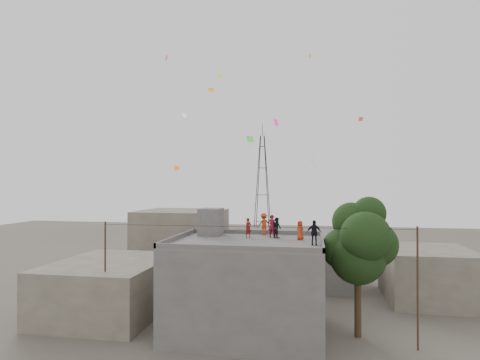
{
  "coord_description": "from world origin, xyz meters",
  "views": [
    {
      "loc": [
        4.35,
        -26.54,
        9.95
      ],
      "look_at": [
        -0.79,
        1.62,
        10.22
      ],
      "focal_mm": 30.0,
      "sensor_mm": 36.0,
      "label": 1
    }
  ],
  "objects_px": {
    "person_dark_adult": "(314,233)",
    "person_red_adult": "(272,226)",
    "stair_head_box": "(211,222)",
    "transmission_tower": "(262,189)",
    "tree": "(360,243)"
  },
  "relations": [
    {
      "from": "person_red_adult",
      "to": "stair_head_box",
      "type": "bearing_deg",
      "value": 6.01
    },
    {
      "from": "person_red_adult",
      "to": "tree",
      "type": "bearing_deg",
      "value": -179.82
    },
    {
      "from": "tree",
      "to": "person_red_adult",
      "type": "xyz_separation_m",
      "value": [
        -5.91,
        1.39,
        0.82
      ]
    },
    {
      "from": "stair_head_box",
      "to": "transmission_tower",
      "type": "bearing_deg",
      "value": 91.23
    },
    {
      "from": "person_dark_adult",
      "to": "person_red_adult",
      "type": "bearing_deg",
      "value": 132.19
    },
    {
      "from": "transmission_tower",
      "to": "person_dark_adult",
      "type": "xyz_separation_m",
      "value": [
        8.4,
        -40.98,
        -2.18
      ]
    },
    {
      "from": "tree",
      "to": "transmission_tower",
      "type": "distance_m",
      "value": 41.12
    },
    {
      "from": "person_red_adult",
      "to": "person_dark_adult",
      "type": "xyz_separation_m",
      "value": [
        2.94,
        -2.97,
        -0.04
      ]
    },
    {
      "from": "stair_head_box",
      "to": "person_red_adult",
      "type": "distance_m",
      "value": 4.71
    },
    {
      "from": "transmission_tower",
      "to": "person_red_adult",
      "type": "height_order",
      "value": "transmission_tower"
    },
    {
      "from": "stair_head_box",
      "to": "transmission_tower",
      "type": "distance_m",
      "value": 37.46
    },
    {
      "from": "person_red_adult",
      "to": "person_dark_adult",
      "type": "relative_size",
      "value": 1.05
    },
    {
      "from": "stair_head_box",
      "to": "transmission_tower",
      "type": "relative_size",
      "value": 0.1
    },
    {
      "from": "stair_head_box",
      "to": "person_dark_adult",
      "type": "bearing_deg",
      "value": -25.22
    },
    {
      "from": "transmission_tower",
      "to": "person_dark_adult",
      "type": "bearing_deg",
      "value": -78.42
    }
  ]
}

